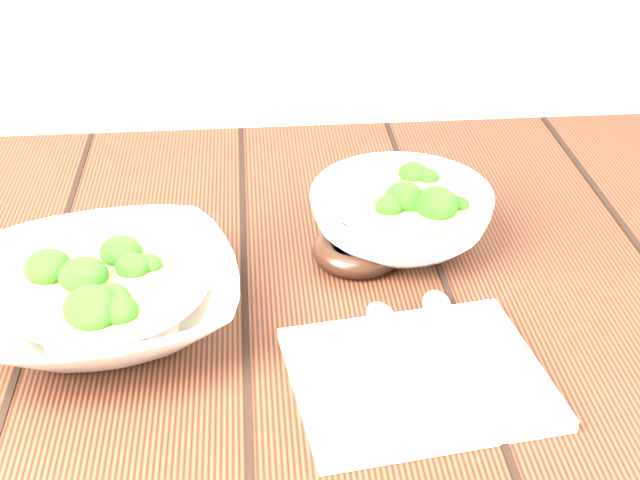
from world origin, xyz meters
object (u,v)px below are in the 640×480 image
at_px(soup_bowl_back, 401,214).
at_px(trivet, 358,250).
at_px(soup_bowl_front, 107,296).
at_px(table, 269,389).
at_px(napkin, 418,377).

xyz_separation_m(soup_bowl_back, trivet, (-0.05, -0.03, -0.02)).
bearing_deg(soup_bowl_front, soup_bowl_back, 22.87).
distance_m(table, napkin, 0.23).
height_order(table, napkin, napkin).
distance_m(table, soup_bowl_front, 0.21).
height_order(trivet, napkin, trivet).
bearing_deg(napkin, soup_bowl_front, 150.50).
distance_m(soup_bowl_front, soup_bowl_back, 0.32).
bearing_deg(napkin, trivet, 89.86).
bearing_deg(trivet, table, -149.29).
distance_m(soup_bowl_front, napkin, 0.29).
bearing_deg(soup_bowl_back, trivet, -146.81).
relative_size(trivet, napkin, 0.45).
relative_size(table, napkin, 5.69).
height_order(table, soup_bowl_back, soup_bowl_back).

